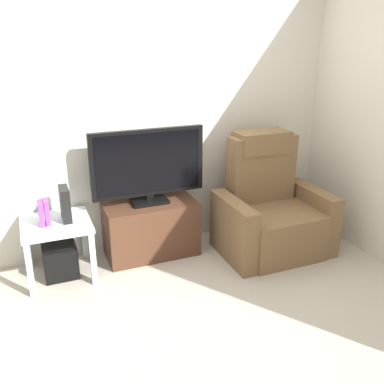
{
  "coord_description": "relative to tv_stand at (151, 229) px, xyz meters",
  "views": [
    {
      "loc": [
        -0.98,
        -2.5,
        1.9
      ],
      "look_at": [
        0.24,
        0.5,
        0.7
      ],
      "focal_mm": 39.6,
      "sensor_mm": 36.0,
      "label": 1
    }
  ],
  "objects": [
    {
      "name": "ground_plane",
      "position": [
        0.01,
        -0.87,
        -0.25
      ],
      "size": [
        6.4,
        6.4,
        0.0
      ],
      "primitive_type": "plane",
      "color": "#B2A899"
    },
    {
      "name": "wall_back",
      "position": [
        0.01,
        0.26,
        1.05
      ],
      "size": [
        6.4,
        0.06,
        2.6
      ],
      "primitive_type": "cube",
      "color": "beige",
      "rests_on": "ground"
    },
    {
      "name": "tv_stand",
      "position": [
        0.0,
        0.0,
        0.0
      ],
      "size": [
        0.82,
        0.4,
        0.5
      ],
      "color": "#4C2D1E",
      "rests_on": "ground"
    },
    {
      "name": "television",
      "position": [
        -0.0,
        0.02,
        0.6
      ],
      "size": [
        1.0,
        0.2,
        0.66
      ],
      "color": "black",
      "rests_on": "tv_stand"
    },
    {
      "name": "recliner_armchair",
      "position": [
        1.06,
        -0.3,
        0.12
      ],
      "size": [
        0.98,
        0.78,
        1.08
      ],
      "rotation": [
        0.0,
        0.0,
        0.05
      ],
      "color": "brown",
      "rests_on": "ground"
    },
    {
      "name": "side_table",
      "position": [
        -0.82,
        -0.07,
        0.16
      ],
      "size": [
        0.54,
        0.54,
        0.49
      ],
      "color": "silver",
      "rests_on": "ground"
    },
    {
      "name": "subwoofer_box",
      "position": [
        -0.82,
        -0.07,
        -0.12
      ],
      "size": [
        0.27,
        0.27,
        0.27
      ],
      "primitive_type": "cube",
      "color": "black",
      "rests_on": "ground"
    },
    {
      "name": "book_leftmost",
      "position": [
        -0.92,
        -0.09,
        0.33
      ],
      "size": [
        0.04,
        0.13,
        0.2
      ],
      "primitive_type": "cube",
      "color": "purple",
      "rests_on": "side_table"
    },
    {
      "name": "book_middle",
      "position": [
        -0.87,
        -0.09,
        0.34
      ],
      "size": [
        0.04,
        0.11,
        0.21
      ],
      "primitive_type": "cube",
      "color": "purple",
      "rests_on": "side_table"
    },
    {
      "name": "game_console",
      "position": [
        -0.73,
        -0.06,
        0.38
      ],
      "size": [
        0.07,
        0.2,
        0.28
      ],
      "primitive_type": "cube",
      "color": "black",
      "rests_on": "side_table"
    }
  ]
}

